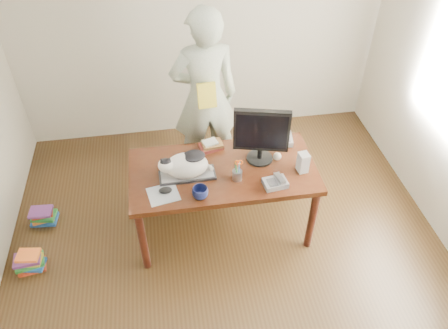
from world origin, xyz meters
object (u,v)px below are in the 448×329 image
at_px(baseball, 277,156).
at_px(book_pile_b, 43,216).
at_px(phone, 276,182).
at_px(monitor, 261,133).
at_px(book_stack, 211,145).
at_px(mouse, 165,190).
at_px(desk, 222,176).
at_px(cat, 185,165).
at_px(keyboard, 187,175).
at_px(pen_cup, 237,174).
at_px(calculator, 284,139).
at_px(speaker, 303,162).
at_px(book_pile_a, 30,262).
at_px(person, 205,97).
at_px(coffee_mug, 200,193).

height_order(baseball, book_pile_b, baseball).
bearing_deg(phone, monitor, 93.37).
height_order(monitor, book_stack, monitor).
height_order(mouse, baseball, baseball).
height_order(desk, cat, cat).
relative_size(keyboard, pen_cup, 2.29).
height_order(monitor, calculator, monitor).
relative_size(cat, speaker, 2.54).
distance_m(book_stack, book_pile_a, 1.90).
bearing_deg(keyboard, desk, 18.92).
distance_m(phone, book_stack, 0.72).
distance_m(monitor, person, 0.90).
bearing_deg(pen_cup, keyboard, 166.48).
relative_size(cat, baseball, 6.45).
xyz_separation_m(coffee_mug, book_pile_a, (-1.52, 0.10, -0.71)).
height_order(cat, baseball, cat).
height_order(keyboard, book_pile_b, keyboard).
bearing_deg(monitor, book_pile_a, -158.63).
distance_m(speaker, person, 1.22).
bearing_deg(mouse, book_pile_a, 169.20).
relative_size(monitor, speaker, 2.90).
xyz_separation_m(monitor, phone, (0.06, -0.32, -0.27)).
relative_size(monitor, pen_cup, 2.53).
height_order(cat, pen_cup, cat).
xyz_separation_m(coffee_mug, phone, (0.63, 0.04, -0.02)).
distance_m(monitor, pen_cup, 0.39).
relative_size(cat, pen_cup, 2.21).
relative_size(keyboard, speaker, 2.63).
height_order(desk, phone, phone).
xyz_separation_m(phone, person, (-0.44, 1.13, 0.14)).
xyz_separation_m(keyboard, pen_cup, (0.41, -0.10, 0.04)).
relative_size(monitor, person, 0.29).
bearing_deg(book_pile_a, person, 32.20).
height_order(keyboard, monitor, monitor).
xyz_separation_m(desk, monitor, (0.33, -0.01, 0.45)).
distance_m(cat, book_pile_b, 1.66).
bearing_deg(book_pile_b, desk, -8.97).
bearing_deg(keyboard, book_pile_a, -175.18).
bearing_deg(person, book_pile_a, 27.45).
height_order(keyboard, person, person).
bearing_deg(mouse, monitor, 6.78).
xyz_separation_m(monitor, book_stack, (-0.39, 0.24, -0.26)).
bearing_deg(baseball, book_stack, 155.42).
height_order(desk, speaker, speaker).
relative_size(speaker, baseball, 2.54).
height_order(desk, person, person).
relative_size(phone, book_pile_b, 0.80).
xyz_separation_m(speaker, book_stack, (-0.72, 0.42, -0.06)).
relative_size(phone, person, 0.11).
height_order(calculator, person, person).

